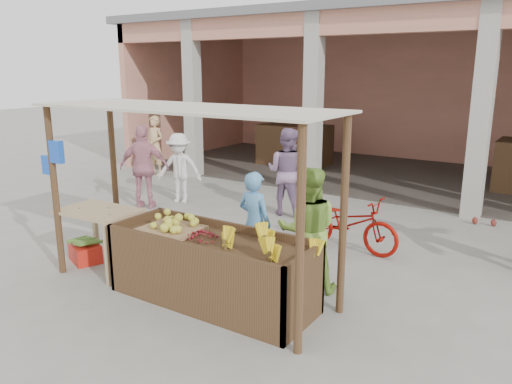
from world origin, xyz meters
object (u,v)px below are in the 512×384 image
Objects in this scene: vendor_blue at (255,220)px; vendor_green at (308,227)px; side_table at (99,219)px; red_crate at (85,253)px; fruit_stall at (212,271)px; motorcycle at (348,222)px.

vendor_green reaches higher than vendor_blue.
vendor_green is (0.88, -0.09, 0.08)m from vendor_blue.
side_table reaches higher than red_crate.
fruit_stall is 1.11m from vendor_blue.
fruit_stall is at bearing -1.03° from side_table.
vendor_blue reaches higher than fruit_stall.
fruit_stall is at bearing 20.30° from vendor_green.
fruit_stall is 1.98m from side_table.
motorcycle is at bearing 62.12° from red_crate.
side_table is 0.65× the size of motorcycle.
red_crate is 0.29× the size of motorcycle.
vendor_blue is 1.78m from motorcycle.
fruit_stall is 2.72m from motorcycle.
vendor_green is 1.73m from motorcycle.
vendor_green reaches higher than side_table.
vendor_blue is (2.37, 1.04, 0.65)m from red_crate.
vendor_blue is 0.89m from vendor_green.
side_table is 0.79m from red_crate.
motorcycle is at bearing 42.60° from side_table.
fruit_stall is 2.27× the size of side_table.
red_crate is at bearing 133.56° from motorcycle.
vendor_blue reaches higher than motorcycle.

